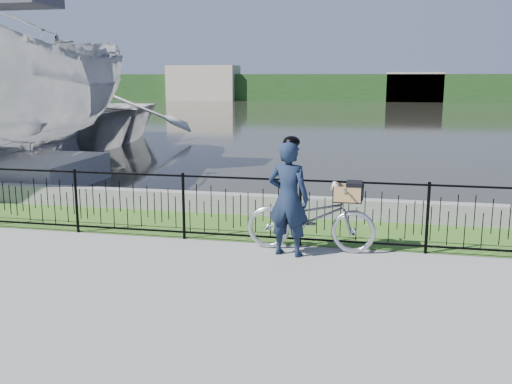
% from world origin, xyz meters
% --- Properties ---
extents(ground, '(120.00, 120.00, 0.00)m').
position_xyz_m(ground, '(0.00, 0.00, 0.00)').
color(ground, gray).
rests_on(ground, ground).
extents(grass_strip, '(60.00, 2.00, 0.01)m').
position_xyz_m(grass_strip, '(0.00, 2.60, 0.00)').
color(grass_strip, '#38631E').
rests_on(grass_strip, ground).
extents(water, '(120.00, 120.00, 0.00)m').
position_xyz_m(water, '(0.00, 33.00, 0.00)').
color(water, '#27261E').
rests_on(water, ground).
extents(quay_wall, '(60.00, 0.30, 0.40)m').
position_xyz_m(quay_wall, '(0.00, 3.60, 0.20)').
color(quay_wall, gray).
rests_on(quay_wall, ground).
extents(fence, '(14.00, 0.06, 1.15)m').
position_xyz_m(fence, '(0.00, 1.60, 0.58)').
color(fence, black).
rests_on(fence, ground).
extents(far_treeline, '(120.00, 6.00, 3.00)m').
position_xyz_m(far_treeline, '(0.00, 60.00, 1.50)').
color(far_treeline, '#20451A').
rests_on(far_treeline, ground).
extents(far_building_left, '(8.00, 4.00, 4.00)m').
position_xyz_m(far_building_left, '(-18.00, 58.00, 2.00)').
color(far_building_left, '#AEA08B').
rests_on(far_building_left, ground).
extents(far_building_right, '(6.00, 3.00, 3.20)m').
position_xyz_m(far_building_right, '(6.00, 58.50, 1.60)').
color(far_building_right, '#AEA08B').
rests_on(far_building_right, ground).
extents(bicycle_rig, '(2.05, 0.71, 1.16)m').
position_xyz_m(bicycle_rig, '(1.21, 1.40, 0.55)').
color(bicycle_rig, '#AAAFB6').
rests_on(bicycle_rig, ground).
extents(cyclist, '(0.72, 0.54, 1.86)m').
position_xyz_m(cyclist, '(0.88, 1.09, 0.92)').
color(cyclist, '#121D32').
rests_on(cyclist, ground).
extents(boat_near, '(5.40, 11.77, 6.20)m').
position_xyz_m(boat_near, '(-7.68, 7.09, 2.28)').
color(boat_near, '#B3B3B3').
rests_on(boat_near, water).
extents(boat_far, '(8.55, 11.70, 2.37)m').
position_xyz_m(boat_far, '(-9.88, 13.09, 1.18)').
color(boat_far, '#B3B3B3').
rests_on(boat_far, water).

